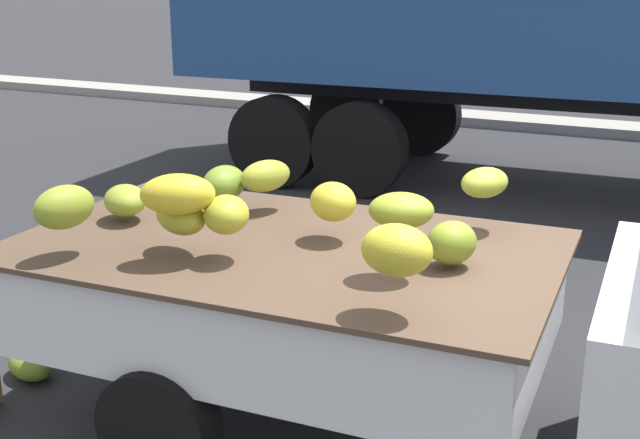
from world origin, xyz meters
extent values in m
cube|color=white|center=(-1.45, -0.26, 0.58)|extent=(2.88, 1.78, 0.08)
cube|color=white|center=(-1.49, 0.55, 0.84)|extent=(2.81, 0.17, 0.44)
cube|color=white|center=(-1.42, -1.06, 0.84)|extent=(2.81, 0.17, 0.44)
cube|color=white|center=(-0.07, -0.20, 0.84)|extent=(0.12, 1.66, 0.44)
cube|color=white|center=(-2.83, -0.32, 0.84)|extent=(0.12, 1.66, 0.44)
cube|color=#B21914|center=(-1.49, 0.58, 0.80)|extent=(2.70, 0.13, 0.07)
cube|color=brown|center=(-1.45, -0.26, 1.07)|extent=(3.01, 1.91, 0.03)
ellipsoid|color=gold|center=(-1.80, -0.73, 1.44)|extent=(0.45, 0.40, 0.21)
ellipsoid|color=#91A32F|center=(-2.50, -0.28, 1.21)|extent=(0.40, 0.41, 0.18)
ellipsoid|color=gold|center=(-1.60, -0.62, 1.33)|extent=(0.33, 0.35, 0.20)
ellipsoid|color=#8F9F2C|center=(-2.37, -0.93, 1.36)|extent=(0.28, 0.38, 0.23)
ellipsoid|color=#A2AB2F|center=(-1.84, 0.23, 1.31)|extent=(0.31, 0.39, 0.19)
ellipsoid|color=#A6A92C|center=(-1.87, -0.63, 1.29)|extent=(0.42, 0.38, 0.19)
ellipsoid|color=olive|center=(-2.08, 0.14, 1.27)|extent=(0.26, 0.34, 0.21)
ellipsoid|color=olive|center=(-0.53, -0.23, 1.22)|extent=(0.33, 0.35, 0.22)
ellipsoid|color=#9FAD32|center=(-0.54, 0.42, 1.38)|extent=(0.32, 0.38, 0.17)
ellipsoid|color=gold|center=(-0.57, -0.91, 1.39)|extent=(0.33, 0.28, 0.22)
ellipsoid|color=olive|center=(-0.71, -0.47, 1.43)|extent=(0.38, 0.34, 0.17)
ellipsoid|color=gold|center=(-1.24, -0.09, 1.31)|extent=(0.37, 0.36, 0.21)
cylinder|color=black|center=(-1.82, 0.53, 0.32)|extent=(0.65, 0.23, 0.64)
cylinder|color=black|center=(-1.75, -1.07, 0.32)|extent=(0.65, 0.23, 0.64)
cylinder|color=black|center=(-3.10, 6.88, 0.54)|extent=(1.09, 0.34, 1.08)
cylinder|color=black|center=(-3.00, 4.48, 0.54)|extent=(1.09, 0.34, 1.08)
cylinder|color=black|center=(-4.18, 6.84, 0.54)|extent=(1.09, 0.34, 1.08)
cylinder|color=black|center=(-4.08, 4.44, 0.54)|extent=(1.09, 0.34, 1.08)
ellipsoid|color=olive|center=(-3.18, -0.50, 0.10)|extent=(0.44, 0.37, 0.19)
camera|label=1|loc=(0.57, -4.06, 2.55)|focal=46.86mm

